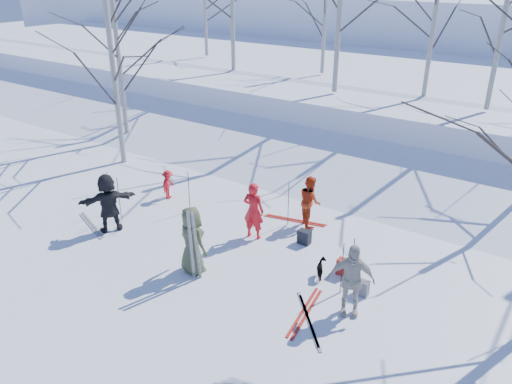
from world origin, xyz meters
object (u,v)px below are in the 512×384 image
Objects in this scene: backpack_red at (344,267)px; skier_olive_center at (192,240)px; skier_grey_west at (108,203)px; skier_red_north at (253,211)px; skier_red_seated at (168,184)px; backpack_dark at (304,237)px; skier_cream_east at (351,280)px; backpack_grey at (362,288)px; skier_redor_behind at (310,201)px; dog at (322,269)px.

skier_olive_center is at bearing -147.65° from backpack_red.
skier_red_north is at bearing 150.24° from skier_grey_west.
backpack_red is at bearing -115.20° from skier_red_seated.
backpack_dark is (1.60, 2.76, -0.68)m from skier_olive_center.
skier_cream_east reaches higher than backpack_grey.
skier_red_north is 3.83m from skier_red_seated.
skier_olive_center is 2.28m from skier_red_north.
skier_cream_east is at bearing -88.15° from backpack_grey.
skier_olive_center is at bearing 118.13° from skier_redor_behind.
skier_olive_center is 1.06× the size of skier_red_north.
backpack_grey is (0.72, -0.52, -0.02)m from backpack_red.
skier_redor_behind is 3.64m from backpack_grey.
skier_red_north is at bearing -116.40° from skier_red_seated.
skier_olive_center is at bearing -146.76° from skier_red_seated.
backpack_dark is (-2.27, 1.29, 0.01)m from backpack_grey.
skier_grey_west is 3.21× the size of dog.
skier_redor_behind reaches higher than dog.
backpack_grey is at bearing 157.99° from skier_red_north.
dog is (2.77, 1.57, -0.65)m from skier_olive_center.
skier_olive_center is 3.25× the size of dog.
skier_cream_east is at bearing -158.44° from skier_olive_center.
skier_red_seated is at bearing 140.07° from skier_cream_east.
skier_cream_east is at bearing 147.03° from skier_red_north.
skier_olive_center reaches higher than skier_red_seated.
skier_grey_west reaches higher than backpack_grey.
skier_red_seated is at bearing -145.25° from skier_grey_west.
backpack_red reaches higher than backpack_dark.
skier_redor_behind is (0.91, 1.57, -0.07)m from skier_red_north.
skier_olive_center is at bearing -2.08° from dog.
skier_grey_west is 4.14× the size of backpack_red.
dog is (-1.13, 0.87, -0.63)m from skier_cream_east.
backpack_dark is (-2.29, 2.07, -0.66)m from skier_cream_east.
backpack_red reaches higher than backpack_grey.
skier_red_seated is 2.55× the size of backpack_grey.
skier_cream_east is at bearing -42.03° from backpack_dark.
skier_red_north is (0.25, 2.26, -0.05)m from skier_olive_center.
skier_cream_east is (3.65, -1.57, 0.03)m from skier_red_north.
skier_cream_east reaches higher than backpack_red.
skier_grey_west is (-3.62, -2.00, 0.04)m from skier_red_north.
skier_redor_behind is 3.80× the size of backpack_dark.
skier_red_seated is (-4.69, -1.03, -0.28)m from skier_redor_behind.
backpack_dark is (1.36, 0.50, -0.63)m from skier_red_north.
skier_olive_center is 4.64× the size of backpack_grey.
backpack_grey is at bearing -147.71° from skier_olive_center.
backpack_dark is at bearing -169.44° from skier_red_north.
skier_cream_east is 4.53× the size of backpack_grey.
skier_olive_center is at bearing 165.99° from skier_cream_east.
skier_redor_behind is at bearing -95.41° from skier_olive_center.
skier_olive_center is 1.82× the size of skier_red_seated.
backpack_grey is (1.10, -0.09, -0.04)m from dog.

